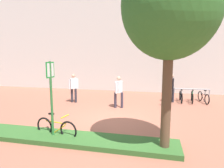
# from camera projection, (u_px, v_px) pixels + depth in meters

# --- Properties ---
(ground_plane) EXTENTS (60.00, 60.00, 0.00)m
(ground_plane) POSITION_uv_depth(u_px,v_px,m) (111.00, 120.00, 8.75)
(ground_plane) COLOR #9E5B47
(building_facade) EXTENTS (28.00, 1.20, 10.00)m
(building_facade) POSITION_uv_depth(u_px,v_px,m) (133.00, 27.00, 15.34)
(building_facade) COLOR silver
(building_facade) RESTS_ON ground
(planter_strip) EXTENTS (7.00, 1.10, 0.16)m
(planter_strip) POSITION_uv_depth(u_px,v_px,m) (72.00, 139.00, 6.57)
(planter_strip) COLOR #336028
(planter_strip) RESTS_ON ground
(tree_sidewalk) EXTENTS (2.68, 2.68, 5.66)m
(tree_sidewalk) POSITION_uv_depth(u_px,v_px,m) (170.00, 7.00, 5.28)
(tree_sidewalk) COLOR brown
(tree_sidewalk) RESTS_ON ground
(parking_sign_post) EXTENTS (0.10, 0.36, 2.66)m
(parking_sign_post) POSITION_uv_depth(u_px,v_px,m) (51.00, 90.00, 6.47)
(parking_sign_post) COLOR #2D7238
(parking_sign_post) RESTS_ON ground
(bike_at_sign) EXTENTS (1.66, 0.46, 0.86)m
(bike_at_sign) POSITION_uv_depth(u_px,v_px,m) (56.00, 128.00, 6.82)
(bike_at_sign) COLOR black
(bike_at_sign) RESTS_ON ground
(bike_rack_cluster) EXTENTS (2.65, 1.72, 0.83)m
(bike_rack_cluster) POSITION_uv_depth(u_px,v_px,m) (187.00, 96.00, 11.96)
(bike_rack_cluster) COLOR #99999E
(bike_rack_cluster) RESTS_ON ground
(bollard_steel) EXTENTS (0.16, 0.16, 0.90)m
(bollard_steel) POSITION_uv_depth(u_px,v_px,m) (166.00, 99.00, 10.90)
(bollard_steel) COLOR #ADADB2
(bollard_steel) RESTS_ON ground
(person_suited_navy) EXTENTS (0.37, 0.60, 1.72)m
(person_suited_navy) POSITION_uv_depth(u_px,v_px,m) (171.00, 86.00, 11.74)
(person_suited_navy) COLOR #2D2D38
(person_suited_navy) RESTS_ON ground
(person_shirt_white) EXTENTS (0.50, 0.57, 1.72)m
(person_shirt_white) POSITION_uv_depth(u_px,v_px,m) (119.00, 90.00, 10.56)
(person_shirt_white) COLOR #383342
(person_shirt_white) RESTS_ON ground
(person_shirt_blue) EXTENTS (0.48, 0.45, 1.72)m
(person_shirt_blue) POSITION_uv_depth(u_px,v_px,m) (74.00, 86.00, 11.77)
(person_shirt_blue) COLOR #2D2D38
(person_shirt_blue) RESTS_ON ground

